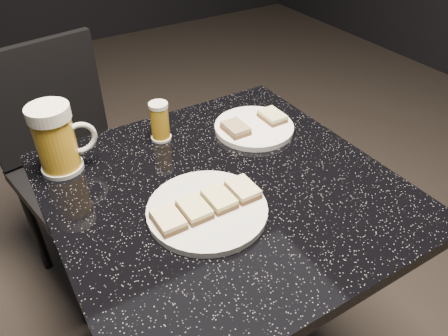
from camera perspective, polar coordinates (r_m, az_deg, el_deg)
The scene contains 8 objects.
plate_large at distance 0.87m, azimuth -2.21°, elevation -5.51°, with size 0.24×0.24×0.01m, color silver.
plate_small at distance 1.12m, azimuth 3.95°, elevation 5.28°, with size 0.20×0.20×0.01m, color white.
table at distance 1.10m, azimuth 0.00°, elevation -12.23°, with size 0.70×0.70×0.75m.
beer_mug at distance 1.00m, azimuth -21.02°, elevation 3.57°, with size 0.13×0.09×0.16m.
beer_tumbler at distance 1.07m, azimuth -8.39°, elevation 6.03°, with size 0.05×0.05×0.10m.
chair at distance 1.53m, azimuth -19.25°, elevation 1.21°, with size 0.44×0.44×0.86m.
canapes_on_plate_large at distance 0.85m, azimuth -2.24°, elevation -4.70°, with size 0.22×0.07×0.02m.
canapes_on_plate_small at distance 1.11m, azimuth 3.98°, elevation 6.00°, with size 0.16×0.07×0.02m.
Camera 1 is at (-0.38, -0.61, 1.34)m, focal length 35.00 mm.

